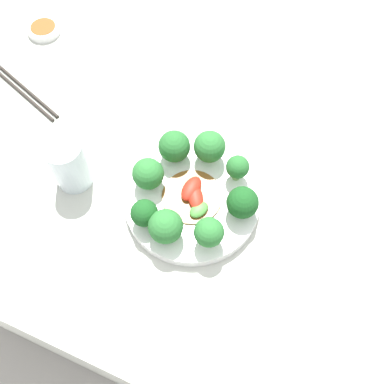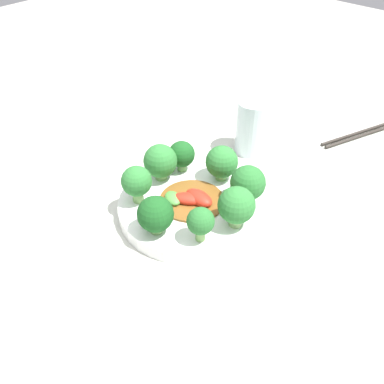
{
  "view_description": "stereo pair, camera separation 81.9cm",
  "coord_description": "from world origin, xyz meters",
  "px_view_note": "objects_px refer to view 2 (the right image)",
  "views": [
    {
      "loc": [
        0.12,
        -0.38,
        1.51
      ],
      "look_at": [
        -0.02,
        -0.04,
        0.81
      ],
      "focal_mm": 42.0,
      "sensor_mm": 36.0,
      "label": 1
    },
    {
      "loc": [
        0.4,
        0.35,
        1.27
      ],
      "look_at": [
        -0.02,
        -0.04,
        0.81
      ],
      "focal_mm": 42.0,
      "sensor_mm": 36.0,
      "label": 2
    }
  ],
  "objects_px": {
    "broccoli_northeast": "(201,222)",
    "broccoli_southwest": "(182,155)",
    "broccoli_west": "(222,162)",
    "stirfry_center": "(191,199)",
    "broccoli_north": "(237,206)",
    "broccoli_south": "(160,161)",
    "drinking_glass": "(253,127)",
    "chopsticks": "(361,134)",
    "plate": "(192,207)",
    "broccoli_southeast": "(137,182)",
    "broccoli_east": "(155,214)",
    "broccoli_northwest": "(248,183)"
  },
  "relations": [
    {
      "from": "plate",
      "to": "broccoli_northeast",
      "type": "bearing_deg",
      "value": 50.46
    },
    {
      "from": "broccoli_southwest",
      "to": "chopsticks",
      "type": "distance_m",
      "value": 0.42
    },
    {
      "from": "broccoli_northeast",
      "to": "plate",
      "type": "bearing_deg",
      "value": -129.54
    },
    {
      "from": "chopsticks",
      "to": "broccoli_northwest",
      "type": "bearing_deg",
      "value": -5.08
    },
    {
      "from": "broccoli_south",
      "to": "drinking_glass",
      "type": "distance_m",
      "value": 0.22
    },
    {
      "from": "stirfry_center",
      "to": "drinking_glass",
      "type": "xyz_separation_m",
      "value": [
        -0.23,
        -0.04,
        0.03
      ]
    },
    {
      "from": "broccoli_south",
      "to": "drinking_glass",
      "type": "xyz_separation_m",
      "value": [
        -0.21,
        0.04,
        -0.0
      ]
    },
    {
      "from": "broccoli_southwest",
      "to": "drinking_glass",
      "type": "bearing_deg",
      "value": 168.44
    },
    {
      "from": "broccoli_northwest",
      "to": "broccoli_south",
      "type": "xyz_separation_m",
      "value": [
        0.05,
        -0.15,
        0.0
      ]
    },
    {
      "from": "broccoli_northeast",
      "to": "broccoli_south",
      "type": "height_order",
      "value": "broccoli_south"
    },
    {
      "from": "drinking_glass",
      "to": "chopsticks",
      "type": "height_order",
      "value": "drinking_glass"
    },
    {
      "from": "broccoli_east",
      "to": "broccoli_southeast",
      "type": "bearing_deg",
      "value": -112.13
    },
    {
      "from": "plate",
      "to": "drinking_glass",
      "type": "xyz_separation_m",
      "value": [
        -0.22,
        -0.04,
        0.04
      ]
    },
    {
      "from": "broccoli_southeast",
      "to": "broccoli_south",
      "type": "xyz_separation_m",
      "value": [
        -0.07,
        -0.02,
        -0.0
      ]
    },
    {
      "from": "broccoli_northeast",
      "to": "chopsticks",
      "type": "height_order",
      "value": "broccoli_northeast"
    },
    {
      "from": "broccoli_north",
      "to": "broccoli_west",
      "type": "bearing_deg",
      "value": -129.95
    },
    {
      "from": "broccoli_north",
      "to": "broccoli_east",
      "type": "xyz_separation_m",
      "value": [
        0.09,
        -0.08,
        -0.0
      ]
    },
    {
      "from": "broccoli_east",
      "to": "stirfry_center",
      "type": "height_order",
      "value": "broccoli_east"
    },
    {
      "from": "broccoli_northeast",
      "to": "broccoli_southwest",
      "type": "height_order",
      "value": "same"
    },
    {
      "from": "broccoli_west",
      "to": "drinking_glass",
      "type": "height_order",
      "value": "drinking_glass"
    },
    {
      "from": "plate",
      "to": "broccoli_southeast",
      "type": "distance_m",
      "value": 0.1
    },
    {
      "from": "broccoli_southeast",
      "to": "drinking_glass",
      "type": "relative_size",
      "value": 0.61
    },
    {
      "from": "broccoli_northwest",
      "to": "broccoli_south",
      "type": "distance_m",
      "value": 0.16
    },
    {
      "from": "broccoli_northwest",
      "to": "drinking_glass",
      "type": "xyz_separation_m",
      "value": [
        -0.16,
        -0.11,
        -0.0
      ]
    },
    {
      "from": "broccoli_southwest",
      "to": "broccoli_southeast",
      "type": "bearing_deg",
      "value": 4.14
    },
    {
      "from": "broccoli_northwest",
      "to": "chopsticks",
      "type": "height_order",
      "value": "broccoli_northwest"
    },
    {
      "from": "broccoli_east",
      "to": "broccoli_northeast",
      "type": "bearing_deg",
      "value": 117.79
    },
    {
      "from": "broccoli_southeast",
      "to": "broccoli_northeast",
      "type": "bearing_deg",
      "value": 90.7
    },
    {
      "from": "broccoli_west",
      "to": "broccoli_south",
      "type": "height_order",
      "value": "broccoli_south"
    },
    {
      "from": "broccoli_north",
      "to": "broccoli_southwest",
      "type": "xyz_separation_m",
      "value": [
        -0.05,
        -0.16,
        -0.01
      ]
    },
    {
      "from": "broccoli_east",
      "to": "broccoli_northwest",
      "type": "height_order",
      "value": "broccoli_northwest"
    },
    {
      "from": "broccoli_southeast",
      "to": "broccoli_west",
      "type": "height_order",
      "value": "broccoli_southeast"
    },
    {
      "from": "broccoli_northeast",
      "to": "broccoli_west",
      "type": "bearing_deg",
      "value": -151.7
    },
    {
      "from": "broccoli_north",
      "to": "broccoli_east",
      "type": "distance_m",
      "value": 0.12
    },
    {
      "from": "plate",
      "to": "broccoli_northeast",
      "type": "distance_m",
      "value": 0.1
    },
    {
      "from": "stirfry_center",
      "to": "drinking_glass",
      "type": "distance_m",
      "value": 0.23
    },
    {
      "from": "broccoli_northwest",
      "to": "broccoli_east",
      "type": "bearing_deg",
      "value": -20.26
    },
    {
      "from": "stirfry_center",
      "to": "chopsticks",
      "type": "distance_m",
      "value": 0.44
    },
    {
      "from": "broccoli_northeast",
      "to": "stirfry_center",
      "type": "bearing_deg",
      "value": -128.42
    },
    {
      "from": "broccoli_southeast",
      "to": "broccoli_north",
      "type": "xyz_separation_m",
      "value": [
        -0.06,
        0.16,
        -0.0
      ]
    },
    {
      "from": "stirfry_center",
      "to": "chopsticks",
      "type": "xyz_separation_m",
      "value": [
        -0.43,
        0.1,
        -0.03
      ]
    },
    {
      "from": "broccoli_northwest",
      "to": "broccoli_southeast",
      "type": "bearing_deg",
      "value": -47.13
    },
    {
      "from": "broccoli_west",
      "to": "broccoli_north",
      "type": "xyz_separation_m",
      "value": [
        0.08,
        0.09,
        0.0
      ]
    },
    {
      "from": "plate",
      "to": "broccoli_southwest",
      "type": "height_order",
      "value": "broccoli_southwest"
    },
    {
      "from": "broccoli_east",
      "to": "drinking_glass",
      "type": "bearing_deg",
      "value": -171.01
    },
    {
      "from": "broccoli_west",
      "to": "stirfry_center",
      "type": "distance_m",
      "value": 0.09
    },
    {
      "from": "broccoli_north",
      "to": "stirfry_center",
      "type": "height_order",
      "value": "broccoli_north"
    },
    {
      "from": "broccoli_west",
      "to": "chopsticks",
      "type": "height_order",
      "value": "broccoli_west"
    },
    {
      "from": "broccoli_west",
      "to": "chopsticks",
      "type": "xyz_separation_m",
      "value": [
        -0.35,
        0.1,
        -0.05
      ]
    },
    {
      "from": "plate",
      "to": "broccoli_south",
      "type": "height_order",
      "value": "broccoli_south"
    }
  ]
}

